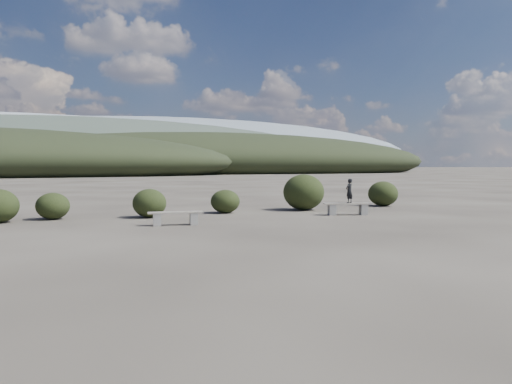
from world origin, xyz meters
name	(u,v)px	position (x,y,z in m)	size (l,w,h in m)	color
ground	(332,247)	(0.00, 0.00, 0.00)	(1200.00, 1200.00, 0.00)	#2F2B25
bench_left	(176,217)	(-2.30, 5.53, 0.26)	(1.73, 0.61, 0.42)	gray
bench_right	(348,208)	(4.45, 6.24, 0.28)	(1.86, 0.89, 0.46)	gray
seated_person	(349,191)	(4.50, 6.22, 0.91)	(0.33, 0.22, 0.91)	black
shrub_a	(53,206)	(-5.82, 8.87, 0.46)	(1.13, 1.13, 0.93)	black
shrub_b	(149,203)	(-2.61, 8.19, 0.51)	(1.20, 1.20, 1.03)	black
shrub_c	(225,201)	(0.46, 8.77, 0.46)	(1.15, 1.15, 0.92)	black
shrub_d	(304,192)	(3.92, 8.77, 0.75)	(1.72, 1.72, 1.50)	black
shrub_e	(383,194)	(8.30, 9.24, 0.57)	(1.37, 1.37, 1.14)	black
mountain_ridges	(46,152)	(-7.48, 339.06, 10.84)	(500.00, 400.00, 56.00)	black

